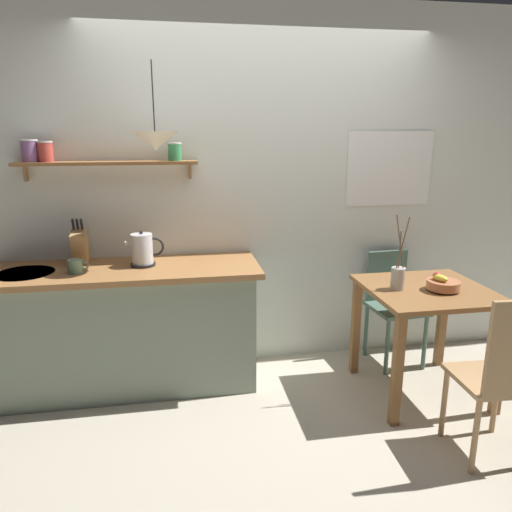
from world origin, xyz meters
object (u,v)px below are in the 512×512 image
Objects in this scene: electric_kettle at (143,250)px; coffee_mug_by_sink at (76,266)px; dining_chair_far at (392,300)px; pendant_lamp at (155,140)px; twig_vase at (398,277)px; knife_block at (80,246)px; fruit_bowl at (442,284)px; dining_chair_near at (502,373)px; dining_table at (426,307)px.

electric_kettle reaches higher than coffee_mug_by_sink.
pendant_lamp reaches higher than dining_chair_far.
knife_block is at bearing 165.94° from twig_vase.
twig_vase is (-0.23, -0.51, 0.36)m from dining_chair_far.
pendant_lamp reaches higher than fruit_bowl.
electric_kettle is at bearing 148.02° from dining_chair_near.
dining_chair_far is 6.60× the size of coffee_mug_by_sink.
fruit_bowl is (0.05, -0.59, 0.32)m from dining_chair_far.
dining_chair_near is 2.30m from electric_kettle.
dining_chair_near is 3.83× the size of electric_kettle.
electric_kettle is 0.44m from knife_block.
dining_table is at bearing -91.50° from dining_chair_far.
coffee_mug_by_sink is (-2.32, -0.19, 0.45)m from dining_chair_far.
electric_kettle is at bearing -177.47° from dining_chair_far.
dining_chair_near is at bearing -87.41° from dining_table.
dining_chair_far is 1.73× the size of twig_vase.
coffee_mug_by_sink reaches higher than dining_chair_far.
dining_chair_far is 2.16m from pendant_lamp.
pendant_lamp is (0.55, 0.05, 0.79)m from coffee_mug_by_sink.
coffee_mug_by_sink is at bearing 154.96° from dining_chair_near.
twig_vase is (-0.28, 0.08, 0.04)m from fruit_bowl.
twig_vase reaches higher than dining_table.
fruit_bowl is at bearing -14.30° from knife_block.
knife_block is (-2.09, 0.52, 0.17)m from twig_vase.
coffee_mug_by_sink is (-2.37, 0.40, 0.12)m from fruit_bowl.
pendant_lamp is at bearing -175.53° from dining_chair_far.
dining_chair_near reaches higher than fruit_bowl.
twig_vase is 1.54× the size of knife_block.
pendant_lamp reaches higher than twig_vase.
pendant_lamp reaches higher than dining_chair_near.
fruit_bowl is 0.83× the size of electric_kettle.
fruit_bowl is 2.45m from knife_block.
fruit_bowl is 0.29m from twig_vase.
fruit_bowl is 0.65× the size of knife_block.
dining_table is 2.35m from coffee_mug_by_sink.
dining_table is 2.40m from knife_block.
fruit_bowl is 2.02m from electric_kettle.
dining_chair_near is 1.13× the size of dining_chair_far.
dining_chair_near is 7.48× the size of coffee_mug_by_sink.
pendant_lamp is at bearing -15.97° from knife_block.
fruit_bowl is 0.39× the size of pendant_lamp.
dining_table is 3.12× the size of electric_kettle.
twig_vase is 2.12m from coffee_mug_by_sink.
pendant_lamp is (0.55, -0.16, 0.71)m from knife_block.
dining_chair_near is at bearing -89.07° from dining_chair_far.
dining_chair_far is at bearing 88.50° from dining_table.
coffee_mug_by_sink is at bearing -175.41° from dining_chair_far.
pendant_lamp reaches higher than knife_block.
dining_chair_far is 0.66m from twig_vase.
dining_chair_far is (0.01, 0.52, -0.14)m from dining_table.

